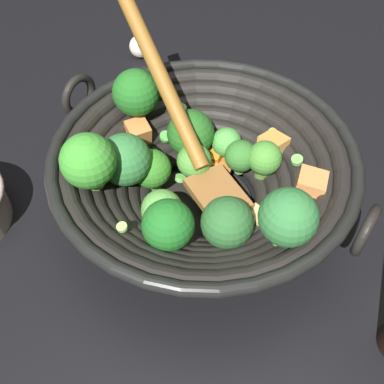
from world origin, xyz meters
The scene contains 3 objects.
ground_plane centered at (0.00, 0.00, 0.00)m, with size 4.00×4.00×0.00m, color black.
wok centered at (0.00, 0.00, 0.06)m, with size 0.39×0.34×0.20m.
garlic_bulb centered at (0.31, -0.11, 0.02)m, with size 0.04×0.04×0.04m, color silver.
Camera 1 is at (-0.27, 0.22, 0.45)m, focal length 43.49 mm.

